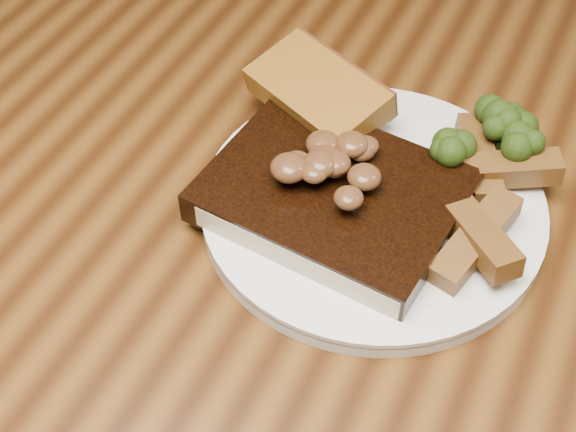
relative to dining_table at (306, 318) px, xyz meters
name	(u,v)px	position (x,y,z in m)	size (l,w,h in m)	color
dining_table	(306,318)	(0.00, 0.00, 0.00)	(1.60, 0.90, 0.75)	#522F10
chair_far	(337,54)	(-0.20, 0.55, -0.17)	(0.55, 0.55, 0.88)	black
plate	(372,206)	(0.03, 0.06, 0.10)	(0.27, 0.27, 0.01)	silver
steak	(333,196)	(0.00, 0.04, 0.12)	(0.18, 0.14, 0.03)	black
steak_bone	(298,258)	(0.00, -0.03, 0.11)	(0.17, 0.02, 0.02)	#C2B597
mushroom_pile	(334,163)	(0.00, 0.04, 0.15)	(0.08, 0.08, 0.03)	#55301A
garlic_bread	(317,111)	(-0.05, 0.12, 0.12)	(0.12, 0.06, 0.03)	#95621B
potato_wedges	(474,205)	(0.10, 0.07, 0.12)	(0.12, 0.12, 0.02)	brown
broccoli_cluster	(490,152)	(0.10, 0.13, 0.12)	(0.07, 0.07, 0.04)	#263A0D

